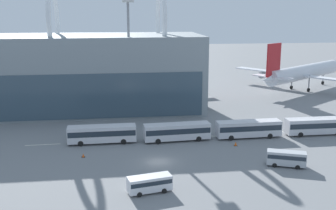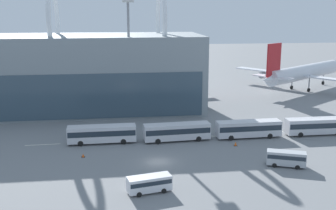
% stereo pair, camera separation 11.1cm
% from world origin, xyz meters
% --- Properties ---
extents(ground_plane, '(440.00, 440.00, 0.00)m').
position_xyz_m(ground_plane, '(0.00, 0.00, 0.00)').
color(ground_plane, slate).
extents(airliner_at_gate_far, '(37.79, 38.68, 13.99)m').
position_xyz_m(airliner_at_gate_far, '(1.06, 48.21, 5.02)').
color(airliner_at_gate_far, silver).
rests_on(airliner_at_gate_far, ground_plane).
extents(airliner_parked_remote, '(35.89, 38.90, 14.86)m').
position_xyz_m(airliner_parked_remote, '(48.97, 54.30, 5.35)').
color(airliner_parked_remote, silver).
rests_on(airliner_parked_remote, ground_plane).
extents(shuttle_bus_0, '(12.37, 2.98, 3.25)m').
position_xyz_m(shuttle_bus_0, '(-9.11, 11.03, 1.91)').
color(shuttle_bus_0, silver).
rests_on(shuttle_bus_0, ground_plane).
extents(shuttle_bus_1, '(12.48, 3.57, 3.25)m').
position_xyz_m(shuttle_bus_1, '(4.67, 10.62, 1.91)').
color(shuttle_bus_1, silver).
rests_on(shuttle_bus_1, ground_plane).
extents(shuttle_bus_2, '(12.40, 3.15, 3.25)m').
position_xyz_m(shuttle_bus_2, '(18.45, 10.75, 1.91)').
color(shuttle_bus_2, silver).
rests_on(shuttle_bus_2, ground_plane).
extents(shuttle_bus_3, '(12.34, 2.89, 3.25)m').
position_xyz_m(shuttle_bus_3, '(32.23, 10.87, 1.91)').
color(shuttle_bus_3, silver).
rests_on(shuttle_bus_3, ground_plane).
extents(service_van_foreground, '(6.19, 3.96, 2.43)m').
position_xyz_m(service_van_foreground, '(19.55, -4.50, 1.43)').
color(service_van_foreground, '#B2B7BC').
rests_on(service_van_foreground, ground_plane).
extents(service_van_crossing, '(6.19, 3.29, 2.27)m').
position_xyz_m(service_van_crossing, '(-2.41, -11.11, 1.34)').
color(service_van_crossing, silver).
rests_on(service_van_crossing, ground_plane).
extents(floodlight_mast, '(2.44, 2.44, 25.88)m').
position_xyz_m(floodlight_mast, '(-3.18, 29.15, 16.72)').
color(floodlight_mast, gray).
rests_on(floodlight_mast, ground_plane).
extents(lane_stripe_0, '(7.53, 1.03, 0.01)m').
position_xyz_m(lane_stripe_0, '(10.75, 12.60, 0.00)').
color(lane_stripe_0, silver).
rests_on(lane_stripe_0, ground_plane).
extents(lane_stripe_3, '(11.00, 3.42, 0.01)m').
position_xyz_m(lane_stripe_3, '(30.07, 12.76, 0.00)').
color(lane_stripe_3, silver).
rests_on(lane_stripe_3, ground_plane).
extents(lane_stripe_4, '(6.28, 0.43, 0.01)m').
position_xyz_m(lane_stripe_4, '(-19.79, 11.48, 0.00)').
color(lane_stripe_4, silver).
rests_on(lane_stripe_4, ground_plane).
extents(traffic_cone_0, '(0.62, 0.62, 0.73)m').
position_xyz_m(traffic_cone_0, '(14.68, 6.34, 0.36)').
color(traffic_cone_0, black).
rests_on(traffic_cone_0, ground_plane).
extents(traffic_cone_1, '(0.61, 0.61, 0.61)m').
position_xyz_m(traffic_cone_1, '(-12.10, 3.91, 0.30)').
color(traffic_cone_1, black).
rests_on(traffic_cone_1, ground_plane).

